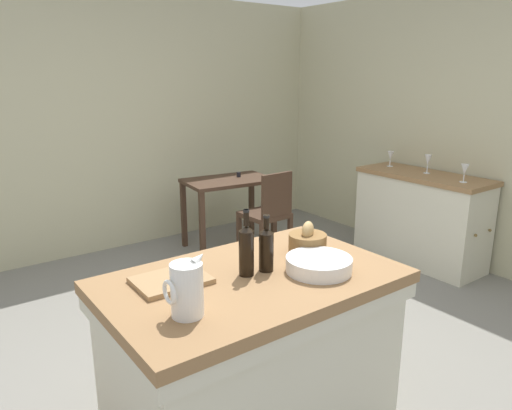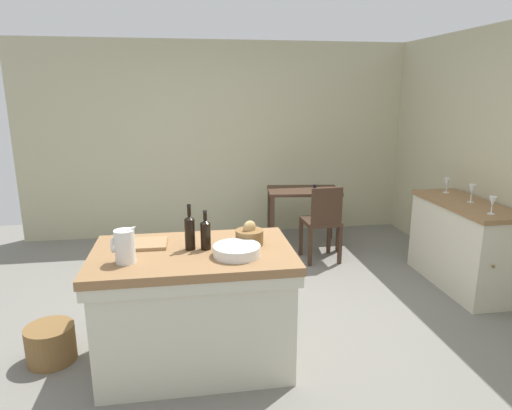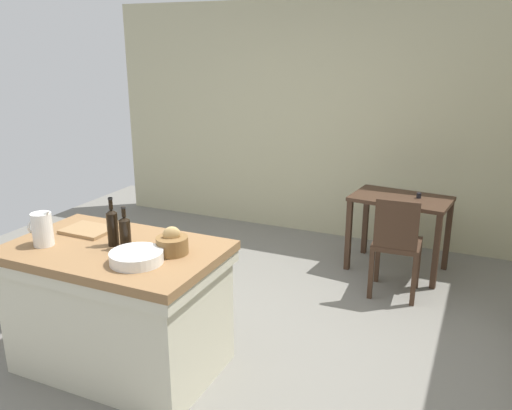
% 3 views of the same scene
% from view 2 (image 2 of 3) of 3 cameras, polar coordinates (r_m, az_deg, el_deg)
% --- Properties ---
extents(ground_plane, '(6.76, 6.76, 0.00)m').
position_cam_2_polar(ground_plane, '(4.09, -0.98, -14.34)').
color(ground_plane, slate).
extents(wall_back, '(5.32, 0.12, 2.60)m').
position_cam_2_polar(wall_back, '(6.21, -4.43, 8.19)').
color(wall_back, '#B7B28E').
rests_on(wall_back, ground).
extents(island_table, '(1.40, 0.88, 0.88)m').
position_cam_2_polar(island_table, '(3.34, -7.79, -12.26)').
color(island_table, olive).
rests_on(island_table, ground).
extents(side_cabinet, '(0.52, 1.28, 0.89)m').
position_cam_2_polar(side_cabinet, '(5.04, 24.74, -4.54)').
color(side_cabinet, olive).
rests_on(side_cabinet, ground).
extents(writing_desk, '(0.96, 0.66, 0.79)m').
position_cam_2_polar(writing_desk, '(5.76, 6.04, 0.81)').
color(writing_desk, '#3D281C').
rests_on(writing_desk, ground).
extents(wooden_chair, '(0.42, 0.42, 0.91)m').
position_cam_2_polar(wooden_chair, '(5.26, 8.45, -1.96)').
color(wooden_chair, '#3D281C').
rests_on(wooden_chair, ground).
extents(pitcher, '(0.17, 0.13, 0.26)m').
position_cam_2_polar(pitcher, '(3.02, -16.36, -5.02)').
color(pitcher, white).
rests_on(pitcher, island_table).
extents(wash_bowl, '(0.32, 0.32, 0.07)m').
position_cam_2_polar(wash_bowl, '(3.04, -2.46, -5.79)').
color(wash_bowl, white).
rests_on(wash_bowl, island_table).
extents(bread_basket, '(0.20, 0.20, 0.18)m').
position_cam_2_polar(bread_basket, '(3.25, -0.84, -3.95)').
color(bread_basket, brown).
rests_on(bread_basket, island_table).
extents(cutting_board, '(0.33, 0.26, 0.02)m').
position_cam_2_polar(cutting_board, '(3.34, -14.08, -4.82)').
color(cutting_board, '#99754C').
rests_on(cutting_board, island_table).
extents(wine_bottle_dark, '(0.07, 0.07, 0.28)m').
position_cam_2_polar(wine_bottle_dark, '(3.15, -6.43, -3.63)').
color(wine_bottle_dark, black).
rests_on(wine_bottle_dark, island_table).
extents(wine_bottle_amber, '(0.07, 0.07, 0.32)m').
position_cam_2_polar(wine_bottle_amber, '(3.16, -8.41, -3.35)').
color(wine_bottle_amber, black).
rests_on(wine_bottle_amber, island_table).
extents(wine_glass_far_left, '(0.07, 0.07, 0.16)m').
position_cam_2_polar(wine_glass_far_left, '(4.54, 27.85, 0.34)').
color(wine_glass_far_left, white).
rests_on(wine_glass_far_left, side_cabinet).
extents(wine_glass_left, '(0.07, 0.07, 0.18)m').
position_cam_2_polar(wine_glass_left, '(4.92, 25.75, 1.74)').
color(wine_glass_left, white).
rests_on(wine_glass_left, side_cabinet).
extents(wine_glass_middle, '(0.07, 0.07, 0.16)m').
position_cam_2_polar(wine_glass_middle, '(5.29, 23.10, 2.61)').
color(wine_glass_middle, white).
rests_on(wine_glass_middle, side_cabinet).
extents(wicker_hamper, '(0.35, 0.35, 0.28)m').
position_cam_2_polar(wicker_hamper, '(3.81, -24.63, -15.70)').
color(wicker_hamper, brown).
rests_on(wicker_hamper, ground).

